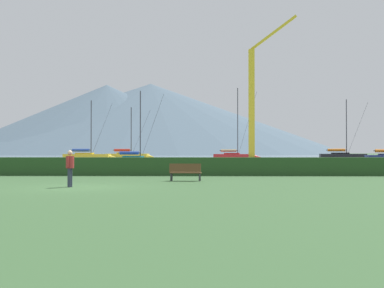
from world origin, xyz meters
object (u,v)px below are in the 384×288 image
at_px(sailboat_slip_6, 137,160).
at_px(sailboat_slip_8, 128,156).
at_px(person_seated_viewer, 70,165).
at_px(sailboat_slip_3, 235,156).
at_px(park_bench_near_path, 185,171).
at_px(sailboat_slip_1, 343,157).
at_px(sailboat_slip_0, 88,157).
at_px(dock_crane, 253,111).

bearing_deg(sailboat_slip_6, sailboat_slip_8, 110.35).
distance_m(sailboat_slip_6, person_seated_viewer, 34.53).
bearing_deg(sailboat_slip_6, sailboat_slip_3, 77.50).
bearing_deg(sailboat_slip_6, park_bench_near_path, -67.34).
bearing_deg(sailboat_slip_1, sailboat_slip_0, -167.25).
bearing_deg(park_bench_near_path, sailboat_slip_8, 107.22).
xyz_separation_m(sailboat_slip_1, person_seated_viewer, (-31.66, -65.31, 0.21)).
distance_m(sailboat_slip_0, sailboat_slip_1, 45.65).
bearing_deg(sailboat_slip_3, park_bench_near_path, -88.70).
relative_size(sailboat_slip_1, person_seated_viewer, 6.73).
bearing_deg(sailboat_slip_6, person_seated_viewer, -77.20).
distance_m(park_bench_near_path, person_seated_viewer, 6.80).
distance_m(person_seated_viewer, dock_crane, 47.85).
height_order(sailboat_slip_3, person_seated_viewer, sailboat_slip_3).
xyz_separation_m(sailboat_slip_3, sailboat_slip_6, (-13.90, -33.51, -0.17)).
relative_size(sailboat_slip_3, sailboat_slip_8, 1.33).
relative_size(sailboat_slip_1, sailboat_slip_3, 0.82).
bearing_deg(sailboat_slip_1, sailboat_slip_8, 179.98).
distance_m(sailboat_slip_1, park_bench_near_path, 66.34).
distance_m(sailboat_slip_0, sailboat_slip_6, 28.94).
relative_size(sailboat_slip_6, person_seated_viewer, 5.31).
distance_m(sailboat_slip_0, dock_crane, 31.66).
bearing_deg(park_bench_near_path, dock_crane, 84.56).
distance_m(sailboat_slip_3, person_seated_viewer, 69.09).
height_order(person_seated_viewer, dock_crane, dock_crane).
xyz_separation_m(sailboat_slip_0, sailboat_slip_6, (12.09, -26.29, -0.17)).
bearing_deg(dock_crane, person_seated_viewer, -106.17).
height_order(sailboat_slip_8, park_bench_near_path, sailboat_slip_8).
xyz_separation_m(sailboat_slip_0, park_bench_near_path, (18.80, -56.23, -0.21)).
relative_size(sailboat_slip_0, sailboat_slip_1, 0.95).
height_order(sailboat_slip_6, sailboat_slip_8, sailboat_slip_8).
bearing_deg(sailboat_slip_8, dock_crane, -43.78).
relative_size(sailboat_slip_0, person_seated_viewer, 6.40).
xyz_separation_m(sailboat_slip_6, park_bench_near_path, (6.72, -29.94, -0.05)).
relative_size(sailboat_slip_1, sailboat_slip_6, 1.27).
bearing_deg(sailboat_slip_8, sailboat_slip_3, -1.00).
bearing_deg(dock_crane, sailboat_slip_0, 150.55).
xyz_separation_m(person_seated_viewer, dock_crane, (13.21, 45.55, 6.34)).
bearing_deg(sailboat_slip_0, sailboat_slip_8, 60.07).
bearing_deg(sailboat_slip_8, park_bench_near_path, -73.30).
bearing_deg(dock_crane, sailboat_slip_1, 46.95).
bearing_deg(sailboat_slip_3, dock_crane, -79.73).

